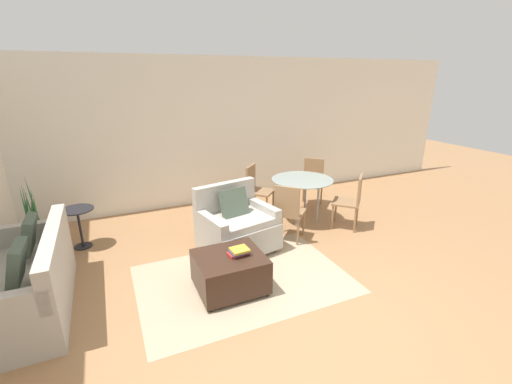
# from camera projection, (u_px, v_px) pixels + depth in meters

# --- Properties ---
(ground_plane) EXTENTS (20.00, 20.00, 0.00)m
(ground_plane) POSITION_uv_depth(u_px,v_px,m) (302.00, 314.00, 3.64)
(ground_plane) COLOR #A3754C
(wall_back) EXTENTS (12.00, 0.06, 2.75)m
(wall_back) POSITION_uv_depth(u_px,v_px,m) (201.00, 133.00, 6.44)
(wall_back) COLOR white
(wall_back) RESTS_ON ground_plane
(area_rug) EXTENTS (2.54, 1.75, 0.01)m
(area_rug) POSITION_uv_depth(u_px,v_px,m) (243.00, 279.00, 4.27)
(area_rug) COLOR tan
(area_rug) RESTS_ON ground_plane
(couch) EXTENTS (0.87, 1.71, 0.93)m
(couch) POSITION_uv_depth(u_px,v_px,m) (27.00, 285.00, 3.61)
(couch) COLOR #B2ADA3
(couch) RESTS_ON ground_plane
(armchair) EXTENTS (1.13, 1.00, 0.94)m
(armchair) POSITION_uv_depth(u_px,v_px,m) (237.00, 226.00, 4.89)
(armchair) COLOR #B2ADA3
(armchair) RESTS_ON ground_plane
(ottoman) EXTENTS (0.78, 0.70, 0.44)m
(ottoman) POSITION_uv_depth(u_px,v_px,m) (230.00, 271.00, 4.00)
(ottoman) COLOR #382319
(ottoman) RESTS_ON ground_plane
(book_stack) EXTENTS (0.25, 0.19, 0.08)m
(book_stack) POSITION_uv_depth(u_px,v_px,m) (239.00, 252.00, 3.95)
(book_stack) COLOR #B72D28
(book_stack) RESTS_ON ottoman
(tv_remote_primary) EXTENTS (0.09, 0.14, 0.01)m
(tv_remote_primary) POSITION_uv_depth(u_px,v_px,m) (240.00, 249.00, 4.08)
(tv_remote_primary) COLOR #B7B7BC
(tv_remote_primary) RESTS_ON ottoman
(potted_plant) EXTENTS (0.36, 0.36, 1.19)m
(potted_plant) POSITION_uv_depth(u_px,v_px,m) (37.00, 237.00, 4.81)
(potted_plant) COLOR brown
(potted_plant) RESTS_ON ground_plane
(side_table) EXTENTS (0.45, 0.45, 0.60)m
(side_table) POSITION_uv_depth(u_px,v_px,m) (79.00, 220.00, 4.94)
(side_table) COLOR black
(side_table) RESTS_ON ground_plane
(dining_table) EXTENTS (1.04, 1.04, 0.75)m
(dining_table) POSITION_uv_depth(u_px,v_px,m) (302.00, 184.00, 5.79)
(dining_table) COLOR #8C9E99
(dining_table) RESTS_ON ground_plane
(dining_chair_near_left) EXTENTS (0.59, 0.59, 0.90)m
(dining_chair_near_left) POSITION_uv_depth(u_px,v_px,m) (288.00, 209.00, 5.10)
(dining_chair_near_left) COLOR #93704C
(dining_chair_near_left) RESTS_ON ground_plane
(dining_chair_near_right) EXTENTS (0.59, 0.59, 0.90)m
(dining_chair_near_right) POSITION_uv_depth(u_px,v_px,m) (352.00, 198.00, 5.56)
(dining_chair_near_right) COLOR #93704C
(dining_chair_near_right) RESTS_ON ground_plane
(dining_chair_far_left) EXTENTS (0.59, 0.59, 0.90)m
(dining_chair_far_left) POSITION_uv_depth(u_px,v_px,m) (256.00, 187.00, 6.12)
(dining_chair_far_left) COLOR #93704C
(dining_chair_far_left) RESTS_ON ground_plane
(dining_chair_far_right) EXTENTS (0.59, 0.59, 0.90)m
(dining_chair_far_right) POSITION_uv_depth(u_px,v_px,m) (312.00, 179.00, 6.58)
(dining_chair_far_right) COLOR #93704C
(dining_chair_far_right) RESTS_ON ground_plane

